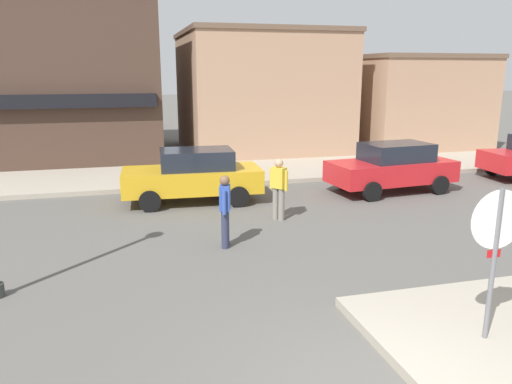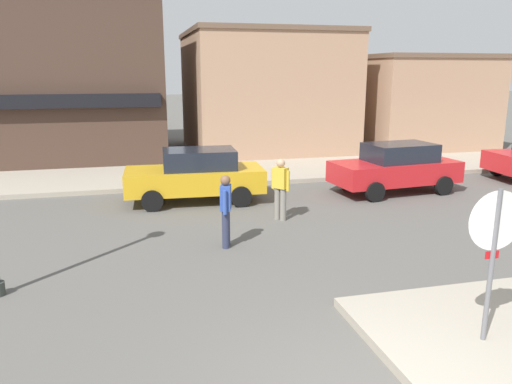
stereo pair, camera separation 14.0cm
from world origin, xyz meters
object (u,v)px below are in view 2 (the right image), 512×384
at_px(parked_car_second, 396,167).
at_px(pedestrian_crossing_near, 226,209).
at_px(stop_sign, 493,246).
at_px(parked_car_nearest, 196,175).
at_px(pedestrian_crossing_far, 280,187).

xyz_separation_m(parked_car_second, pedestrian_crossing_near, (-6.19, -3.72, 0.06)).
xyz_separation_m(stop_sign, pedestrian_crossing_near, (-2.68, 4.97, -0.65)).
distance_m(stop_sign, pedestrian_crossing_near, 5.69).
bearing_deg(parked_car_second, pedestrian_crossing_near, -148.97).
height_order(parked_car_nearest, pedestrian_crossing_far, pedestrian_crossing_far).
bearing_deg(pedestrian_crossing_far, parked_car_nearest, 127.80).
distance_m(parked_car_nearest, parked_car_second, 6.32).
distance_m(parked_car_nearest, pedestrian_crossing_near, 4.08).
distance_m(stop_sign, parked_car_second, 9.41).
height_order(stop_sign, parked_car_nearest, stop_sign).
bearing_deg(parked_car_nearest, parked_car_second, -3.25).
xyz_separation_m(pedestrian_crossing_near, pedestrian_crossing_far, (1.75, 1.67, 0.00)).
relative_size(stop_sign, pedestrian_crossing_near, 1.43).
xyz_separation_m(parked_car_second, pedestrian_crossing_far, (-4.44, -2.05, 0.06)).
distance_m(stop_sign, parked_car_nearest, 9.51).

